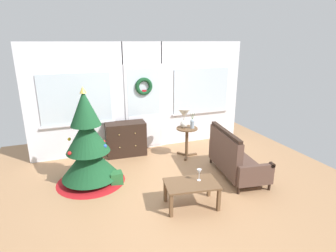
# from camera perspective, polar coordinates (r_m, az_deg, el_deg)

# --- Properties ---
(ground_plane) EXTENTS (6.76, 6.76, 0.00)m
(ground_plane) POSITION_cam_1_polar(r_m,az_deg,el_deg) (5.17, 1.69, -12.43)
(ground_plane) COLOR #AD7F56
(back_wall_with_door) EXTENTS (5.20, 0.19, 2.55)m
(back_wall_with_door) POSITION_cam_1_polar(r_m,az_deg,el_deg) (6.58, -5.19, 6.03)
(back_wall_with_door) COLOR white
(back_wall_with_door) RESTS_ON ground
(christmas_tree) EXTENTS (1.27, 1.27, 1.82)m
(christmas_tree) POSITION_cam_1_polar(r_m,az_deg,el_deg) (5.25, -16.23, -4.70)
(christmas_tree) COLOR #4C331E
(christmas_tree) RESTS_ON ground
(dresser_cabinet) EXTENTS (0.92, 0.48, 0.78)m
(dresser_cabinet) POSITION_cam_1_polar(r_m,az_deg,el_deg) (6.43, -8.73, -2.65)
(dresser_cabinet) COLOR black
(dresser_cabinet) RESTS_ON ground
(settee_sofa) EXTENTS (0.89, 1.52, 0.96)m
(settee_sofa) POSITION_cam_1_polar(r_m,az_deg,el_deg) (5.53, 13.40, -6.50)
(settee_sofa) COLOR black
(settee_sofa) RESTS_ON ground
(side_table) EXTENTS (0.50, 0.48, 0.69)m
(side_table) POSITION_cam_1_polar(r_m,az_deg,el_deg) (6.24, 3.94, -2.14)
(side_table) COLOR brown
(side_table) RESTS_ON ground
(table_lamp) EXTENTS (0.28, 0.28, 0.44)m
(table_lamp) POSITION_cam_1_polar(r_m,az_deg,el_deg) (6.11, 3.36, 2.20)
(table_lamp) COLOR silver
(table_lamp) RESTS_ON side_table
(flower_vase) EXTENTS (0.11, 0.10, 0.35)m
(flower_vase) POSITION_cam_1_polar(r_m,az_deg,el_deg) (6.13, 5.08, 0.59)
(flower_vase) COLOR #99ADBC
(flower_vase) RESTS_ON side_table
(coffee_table) EXTENTS (0.91, 0.64, 0.41)m
(coffee_table) POSITION_cam_1_polar(r_m,az_deg,el_deg) (4.48, 4.90, -12.40)
(coffee_table) COLOR brown
(coffee_table) RESTS_ON ground
(wine_glass) EXTENTS (0.08, 0.08, 0.20)m
(wine_glass) POSITION_cam_1_polar(r_m,az_deg,el_deg) (4.47, 6.50, -9.55)
(wine_glass) COLOR silver
(wine_glass) RESTS_ON coffee_table
(gift_box) EXTENTS (0.23, 0.20, 0.23)m
(gift_box) POSITION_cam_1_polar(r_m,az_deg,el_deg) (5.30, -10.71, -10.56)
(gift_box) COLOR #266633
(gift_box) RESTS_ON ground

